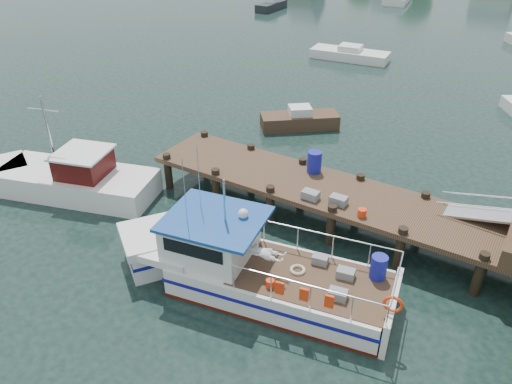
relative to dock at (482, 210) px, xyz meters
The scene contains 7 objects.
ground_plane 6.89m from the dock, behind, with size 160.00×160.00×0.00m, color #182A25.
dock is the anchor object (origin of this frame).
lobster_boat 7.71m from the dock, 140.09° to the right, with size 9.56×4.11×4.55m.
work_boat 15.84m from the dock, 165.99° to the right, with size 7.97×4.31×4.21m.
moored_rowboat 12.69m from the dock, 144.61° to the left, with size 4.05×3.67×1.19m.
moored_a 24.38m from the dock, 122.15° to the left, with size 5.94×2.56×1.06m.
moored_e 43.10m from the dock, 129.30° to the left, with size 1.54×4.42×1.22m.
Camera 1 is at (7.41, -15.00, 10.92)m, focal length 35.00 mm.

